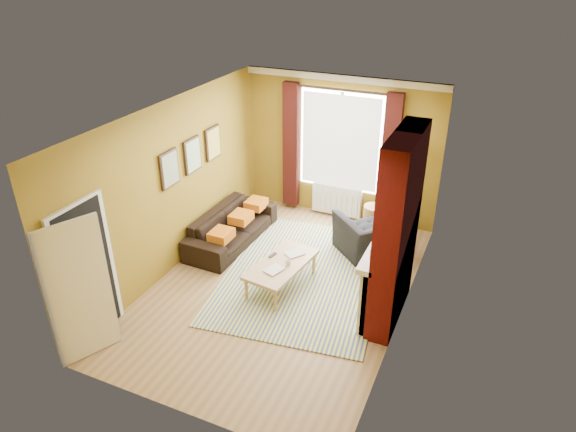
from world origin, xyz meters
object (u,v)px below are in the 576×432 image
object	(u,v)px
coffee_table	(281,265)
sofa	(232,227)
wicker_stool	(373,218)
armchair	(372,234)
floor_lamp	(415,165)

from	to	relation	value
coffee_table	sofa	bearing A→B (deg)	154.67
coffee_table	wicker_stool	bearing A→B (deg)	78.35
wicker_stool	armchair	bearing A→B (deg)	-77.04
coffee_table	wicker_stool	xyz separation A→B (m)	(0.84, 2.39, -0.14)
coffee_table	floor_lamp	size ratio (longest dim) A/B	0.76
sofa	wicker_stool	xyz separation A→B (m)	(2.25, 1.48, -0.06)
coffee_table	wicker_stool	world-z (taller)	wicker_stool
sofa	coffee_table	distance (m)	1.69
sofa	wicker_stool	size ratio (longest dim) A/B	4.09
coffee_table	floor_lamp	distance (m)	3.00
wicker_stool	coffee_table	bearing A→B (deg)	-109.25
floor_lamp	coffee_table	bearing A→B (deg)	-121.72
armchair	sofa	bearing A→B (deg)	-31.77
sofa	coffee_table	bearing A→B (deg)	-121.27
sofa	coffee_table	size ratio (longest dim) A/B	1.50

